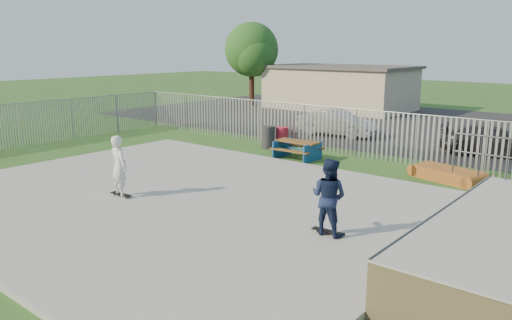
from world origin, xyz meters
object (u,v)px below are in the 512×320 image
Objects in this scene: funbox at (447,174)px; skater_navy at (329,197)px; picnic_table at (297,150)px; trash_bin_grey at (268,137)px; trash_bin_red at (282,137)px; tree_left at (252,50)px; skater_white at (119,166)px; car_dark at (494,141)px; car_silver at (337,123)px.

skater_navy is at bearing -77.11° from funbox.
picnic_table is at bearing -160.12° from funbox.
trash_bin_grey reaches higher than picnic_table.
tree_left reaches higher than trash_bin_red.
tree_left is 28.44m from skater_navy.
skater_navy and skater_white have the same top height.
trash_bin_grey is 0.24× the size of car_dark.
tree_left reaches higher than trash_bin_grey.
picnic_table is at bearing -38.42° from trash_bin_red.
skater_white is at bearing -82.81° from trash_bin_red.
trash_bin_grey is at bearing -168.34° from funbox.
tree_left is (-11.95, 12.02, 3.84)m from trash_bin_red.
car_silver is 14.46m from skater_navy.
picnic_table is 2.52m from trash_bin_grey.
picnic_table is 1.00× the size of skater_white.
trash_bin_red is 0.51× the size of skater_white.
funbox is at bearing -33.35° from tree_left.
skater_white is at bearing -97.22° from picnic_table.
skater_white reaches higher than car_silver.
skater_navy is (-0.29, -7.32, 0.86)m from funbox.
tree_left is at bearing 133.49° from picnic_table.
trash_bin_grey is 0.55× the size of skater_white.
trash_bin_red is 0.22× the size of car_dark.
skater_white is (1.60, -9.14, 0.56)m from trash_bin_grey.
tree_left is at bearing 52.16° from car_silver.
trash_bin_red is at bearing 105.13° from car_dark.
skater_white reaches higher than picnic_table.
funbox is at bearing -120.13° from skater_white.
skater_navy is at bearing 165.50° from car_dark.
skater_white is at bearing 141.28° from car_dark.
skater_navy reaches higher than car_silver.
skater_navy reaches higher than trash_bin_red.
picnic_table is at bearing -87.44° from skater_white.
picnic_table is 1.97× the size of trash_bin_red.
trash_bin_red is 9.04m from car_dark.
car_dark is 15.47m from skater_white.
car_silver is at bearing -32.45° from tree_left.
tree_left is 3.48× the size of skater_white.
trash_bin_red is at bearing 139.37° from picnic_table.
trash_bin_red is at bearing 169.09° from car_silver.
car_dark is 2.32× the size of skater_white.
picnic_table is at bearing -44.30° from tree_left.
tree_left is at bearing -51.16° from skater_white.
trash_bin_grey is 17.50m from tree_left.
car_silver is at bearing 84.48° from trash_bin_red.
trash_bin_red reaches higher than funbox.
tree_left reaches higher than skater_navy.
skater_white reaches higher than trash_bin_red.
car_dark is at bearing -93.99° from skater_navy.
funbox is 9.13m from car_silver.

